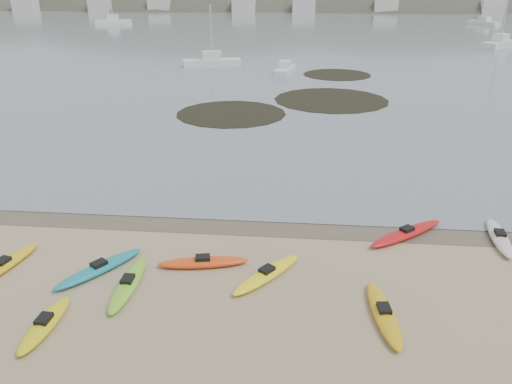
# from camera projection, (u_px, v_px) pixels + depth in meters

# --- Properties ---
(ground) EXTENTS (600.00, 600.00, 0.00)m
(ground) POSITION_uv_depth(u_px,v_px,m) (256.00, 222.00, 22.91)
(ground) COLOR tan
(ground) RESTS_ON ground
(wet_sand) EXTENTS (60.00, 60.00, 0.00)m
(wet_sand) POSITION_uv_depth(u_px,v_px,m) (255.00, 225.00, 22.64)
(wet_sand) COLOR brown
(wet_sand) RESTS_ON ground
(kayaks) EXTENTS (21.04, 10.71, 0.34)m
(kayaks) POSITION_uv_depth(u_px,v_px,m) (239.00, 269.00, 18.89)
(kayaks) COLOR #7AD22A
(kayaks) RESTS_ON ground
(kelp_mats) EXTENTS (18.07, 27.06, 0.04)m
(kelp_mats) POSITION_uv_depth(u_px,v_px,m) (304.00, 97.00, 46.78)
(kelp_mats) COLOR black
(kelp_mats) RESTS_ON water
(moored_boats) EXTENTS (93.82, 74.13, 1.18)m
(moored_boats) POSITION_uv_depth(u_px,v_px,m) (311.00, 34.00, 93.06)
(moored_boats) COLOR silver
(moored_boats) RESTS_ON ground
(far_hills) EXTENTS (550.00, 135.00, 80.00)m
(far_hills) POSITION_uv_depth(u_px,v_px,m) (397.00, 47.00, 203.09)
(far_hills) COLOR #384235
(far_hills) RESTS_ON ground
(far_town) EXTENTS (199.00, 5.00, 4.00)m
(far_town) POSITION_uv_depth(u_px,v_px,m) (319.00, 6.00, 154.11)
(far_town) COLOR beige
(far_town) RESTS_ON ground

